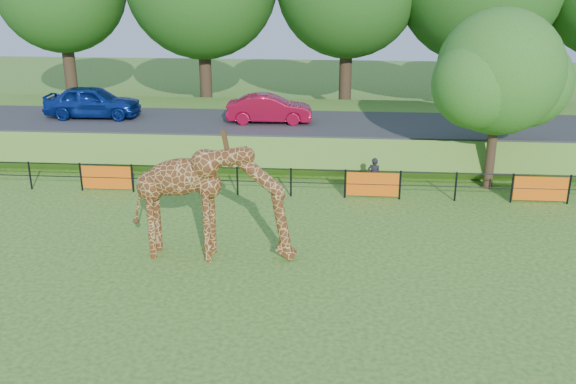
% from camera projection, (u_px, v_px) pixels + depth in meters
% --- Properties ---
extents(ground, '(90.00, 90.00, 0.00)m').
position_uv_depth(ground, '(267.00, 302.00, 16.36)').
color(ground, '#2B6018').
rests_on(ground, ground).
extents(giraffe, '(4.81, 1.06, 3.41)m').
position_uv_depth(giraffe, '(214.00, 203.00, 18.35)').
color(giraffe, '#542B11').
rests_on(giraffe, ground).
extents(perimeter_fence, '(28.07, 0.10, 1.10)m').
position_uv_depth(perimeter_fence, '(291.00, 182.00, 23.70)').
color(perimeter_fence, black).
rests_on(perimeter_fence, ground).
extents(embankment, '(40.00, 9.00, 1.30)m').
position_uv_depth(embankment, '(303.00, 131.00, 30.71)').
color(embankment, '#2B6018').
rests_on(embankment, ground).
extents(road, '(40.00, 5.00, 0.12)m').
position_uv_depth(road, '(301.00, 123.00, 29.07)').
color(road, '#2E2E31').
rests_on(road, embankment).
extents(car_blue, '(4.41, 1.87, 1.49)m').
position_uv_depth(car_blue, '(93.00, 102.00, 29.73)').
color(car_blue, navy).
rests_on(car_blue, road).
extents(car_red, '(3.86, 1.48, 1.25)m').
position_uv_depth(car_red, '(269.00, 109.00, 28.80)').
color(car_red, '#A90C2D').
rests_on(car_red, road).
extents(visitor, '(0.55, 0.42, 1.37)m').
position_uv_depth(visitor, '(374.00, 175.00, 24.05)').
color(visitor, black).
rests_on(visitor, ground).
extents(tree_east, '(5.40, 4.71, 6.76)m').
position_uv_depth(tree_east, '(502.00, 77.00, 23.41)').
color(tree_east, '#322016').
rests_on(tree_east, ground).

